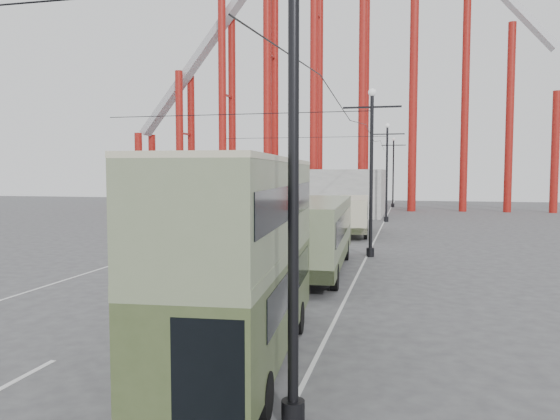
% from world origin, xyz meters
% --- Properties ---
extents(ground, '(160.00, 160.00, 0.00)m').
position_xyz_m(ground, '(0.00, 0.00, 0.00)').
color(ground, '#444446').
rests_on(ground, ground).
extents(road_markings, '(12.52, 120.00, 0.01)m').
position_xyz_m(road_markings, '(-0.86, 19.70, 0.01)').
color(road_markings, silver).
rests_on(road_markings, ground).
extents(lamp_post_mid, '(3.20, 0.44, 9.32)m').
position_xyz_m(lamp_post_mid, '(5.60, 18.00, 4.68)').
color(lamp_post_mid, black).
rests_on(lamp_post_mid, ground).
extents(lamp_post_far, '(3.20, 0.44, 9.32)m').
position_xyz_m(lamp_post_far, '(5.60, 40.00, 4.68)').
color(lamp_post_far, black).
rests_on(lamp_post_far, ground).
extents(lamp_post_distant, '(3.20, 0.44, 9.32)m').
position_xyz_m(lamp_post_distant, '(5.60, 62.00, 4.68)').
color(lamp_post_distant, black).
rests_on(lamp_post_distant, ground).
extents(roller_coaster, '(52.95, 5.00, 55.48)m').
position_xyz_m(roller_coaster, '(-2.49, 56.89, 22.92)').
color(roller_coaster, maroon).
rests_on(roller_coaster, ground).
extents(fairground_shed, '(22.00, 10.00, 5.00)m').
position_xyz_m(fairground_shed, '(-6.00, 47.00, 2.50)').
color(fairground_shed, gray).
rests_on(fairground_shed, ground).
extents(double_decker_bus, '(3.13, 9.62, 5.08)m').
position_xyz_m(double_decker_bus, '(3.69, 0.06, 2.84)').
color(double_decker_bus, '#3C4927').
rests_on(double_decker_bus, ground).
extents(single_decker_green, '(3.39, 12.09, 3.38)m').
position_xyz_m(single_decker_green, '(3.36, 12.79, 1.91)').
color(single_decker_green, '#6F7D5B').
rests_on(single_decker_green, ground).
extents(single_decker_cream, '(2.90, 9.20, 2.82)m').
position_xyz_m(single_decker_cream, '(3.51, 28.70, 1.59)').
color(single_decker_cream, beige).
rests_on(single_decker_cream, ground).
extents(pedestrian, '(0.74, 0.68, 1.70)m').
position_xyz_m(pedestrian, '(1.98, 8.24, 0.85)').
color(pedestrian, black).
rests_on(pedestrian, ground).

